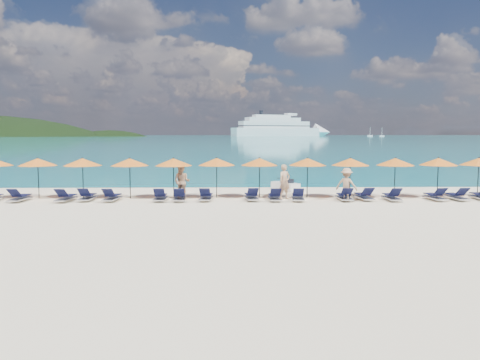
{
  "coord_description": "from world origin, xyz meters",
  "views": [
    {
      "loc": [
        -0.47,
        -20.99,
        3.59
      ],
      "look_at": [
        0.0,
        3.0,
        1.2
      ],
      "focal_mm": 35.0,
      "sensor_mm": 36.0,
      "label": 1
    }
  ],
  "objects": [
    {
      "name": "ground",
      "position": [
        0.0,
        0.0,
        0.0
      ],
      "size": [
        1400.0,
        1400.0,
        0.0
      ],
      "primitive_type": "plane",
      "color": "beige"
    },
    {
      "name": "sea",
      "position": [
        0.0,
        660.0,
        0.01
      ],
      "size": [
        1600.0,
        1300.0,
        0.01
      ],
      "primitive_type": "cube",
      "color": "#1FA9B2",
      "rests_on": "ground"
    },
    {
      "name": "headland_small",
      "position": [
        -150.0,
        560.0,
        -35.0
      ],
      "size": [
        162.0,
        126.0,
        85.5
      ],
      "color": "black",
      "rests_on": "ground"
    },
    {
      "name": "cruise_ship",
      "position": [
        72.31,
        613.91,
        10.56
      ],
      "size": [
        144.45,
        73.37,
        40.57
      ],
      "rotation": [
        0.0,
        0.0,
        0.36
      ],
      "color": "silver",
      "rests_on": "ground"
    },
    {
      "name": "sailboat_near",
      "position": [
        169.44,
        548.18,
        1.16
      ],
      "size": [
        6.19,
        2.06,
        11.35
      ],
      "color": "silver",
      "rests_on": "ground"
    },
    {
      "name": "sailboat_far",
      "position": [
        176.74,
        525.82,
        1.06
      ],
      "size": [
        5.65,
        1.88,
        10.35
      ],
      "color": "silver",
      "rests_on": "ground"
    },
    {
      "name": "jetski",
      "position": [
        3.0,
        8.4,
        0.3
      ],
      "size": [
        1.74,
        2.18,
        0.74
      ],
      "rotation": [
        0.0,
        0.0,
        0.55
      ],
      "color": "white",
      "rests_on": "ground"
    },
    {
      "name": "beachgoer_a",
      "position": [
        2.48,
        4.5,
        0.95
      ],
      "size": [
        0.83,
        0.74,
        1.9
      ],
      "primitive_type": "imported",
      "rotation": [
        0.0,
        0.0,
        0.52
      ],
      "color": "tan",
      "rests_on": "ground"
    },
    {
      "name": "beachgoer_b",
      "position": [
        -3.16,
        4.55,
        0.95
      ],
      "size": [
        1.03,
        0.75,
        1.9
      ],
      "primitive_type": "imported",
      "rotation": [
        0.0,
        0.0,
        -0.26
      ],
      "color": "tan",
      "rests_on": "ground"
    },
    {
      "name": "beachgoer_c",
      "position": [
        5.67,
        3.54,
        0.89
      ],
      "size": [
        1.26,
        1.01,
        1.77
      ],
      "primitive_type": "imported",
      "rotation": [
        0.0,
        0.0,
        2.65
      ],
      "color": "tan",
      "rests_on": "ground"
    },
    {
      "name": "umbrella_1",
      "position": [
        -11.18,
        5.07,
        2.02
      ],
      "size": [
        2.1,
        2.1,
        2.28
      ],
      "color": "black",
      "rests_on": "ground"
    },
    {
      "name": "umbrella_2",
      "position": [
        -8.69,
        4.98,
        2.02
      ],
      "size": [
        2.1,
        2.1,
        2.28
      ],
      "color": "black",
      "rests_on": "ground"
    },
    {
      "name": "umbrella_3",
      "position": [
        -6.07,
        4.91,
        2.02
      ],
      "size": [
        2.1,
        2.1,
        2.28
      ],
      "color": "black",
      "rests_on": "ground"
    },
    {
      "name": "umbrella_4",
      "position": [
        -3.65,
        4.87,
        2.02
      ],
      "size": [
        2.1,
        2.1,
        2.28
      ],
      "color": "black",
      "rests_on": "ground"
    },
    {
      "name": "umbrella_5",
      "position": [
        -1.27,
        5.13,
        2.02
      ],
      "size": [
        2.1,
        2.1,
        2.28
      ],
      "color": "black",
      "rests_on": "ground"
    },
    {
      "name": "umbrella_6",
      "position": [
        1.13,
        5.04,
        2.02
      ],
      "size": [
        2.1,
        2.1,
        2.28
      ],
      "color": "black",
      "rests_on": "ground"
    },
    {
      "name": "umbrella_7",
      "position": [
        3.81,
        4.96,
        2.02
      ],
      "size": [
        2.1,
        2.1,
        2.28
      ],
      "color": "black",
      "rests_on": "ground"
    },
    {
      "name": "umbrella_8",
      "position": [
        6.19,
        4.87,
        2.02
      ],
      "size": [
        2.1,
        2.1,
        2.28
      ],
      "color": "black",
      "rests_on": "ground"
    },
    {
      "name": "umbrella_9",
      "position": [
        8.71,
        4.87,
        2.02
      ],
      "size": [
        2.1,
        2.1,
        2.28
      ],
      "color": "black",
      "rests_on": "ground"
    },
    {
      "name": "umbrella_10",
      "position": [
        11.19,
        4.97,
        2.02
      ],
      "size": [
        2.1,
        2.1,
        2.28
      ],
      "color": "black",
      "rests_on": "ground"
    },
    {
      "name": "umbrella_11",
      "position": [
        13.49,
        4.99,
        2.02
      ],
      "size": [
        2.1,
        2.1,
        2.28
      ],
      "color": "black",
      "rests_on": "ground"
    },
    {
      "name": "lounger_2",
      "position": [
        -11.67,
        3.76,
        0.24
      ],
      "size": [
        0.72,
        1.73,
        0.66
      ],
      "rotation": [
        0.0,
        0.0,
        -0.06
      ],
      "color": "silver",
      "rests_on": "ground"
    },
    {
      "name": "lounger_3",
      "position": [
        -9.21,
        3.67,
        0.24
      ],
      "size": [
        0.76,
        1.75,
        0.66
      ],
      "rotation": [
        0.0,
        0.0,
        -0.08
      ],
      "color": "silver",
      "rests_on": "ground"
    },
    {
      "name": "lounger_4",
      "position": [
        -8.16,
        3.95,
        0.24
      ],
      "size": [
        0.64,
        1.71,
        0.66
      ],
      "rotation": [
        0.0,
        0.0,
        -0.01
      ],
      "color": "silver",
      "rests_on": "ground"
    },
    {
      "name": "lounger_5",
      "position": [
        -6.81,
        3.77,
        0.24
      ],
      "size": [
        0.76,
        1.75,
        0.66
      ],
      "rotation": [
        0.0,
        0.0,
        -0.09
      ],
      "color": "silver",
      "rests_on": "ground"
    },
    {
      "name": "lounger_6",
      "position": [
        -4.23,
        3.76,
        0.24
      ],
      "size": [
        0.67,
        1.72,
        0.66
      ],
      "rotation": [
        0.0,
        0.0,
        0.03
      ],
      "color": "silver",
      "rests_on": "ground"
    },
    {
      "name": "lounger_7",
      "position": [
        -3.21,
        3.71,
        0.24
      ],
      "size": [
        0.71,
        1.73,
        0.66
      ],
      "rotation": [
        0.0,
        0.0,
        0.05
      ],
      "color": "silver",
      "rests_on": "ground"
    },
    {
      "name": "lounger_8",
      "position": [
        -1.8,
        3.84,
        0.24
      ],
      "size": [
        0.72,
        1.73,
        0.66
      ],
      "rotation": [
        0.0,
        0.0,
        -0.06
      ],
      "color": "silver",
      "rests_on": "ground"
    },
    {
      "name": "lounger_9",
      "position": [
        0.63,
        3.92,
        0.24
      ],
      "size": [
        0.76,
        1.75,
        0.66
      ],
      "rotation": [
        0.0,
        0.0,
        0.09
      ],
      "color": "silver",
      "rests_on": "ground"
    },
    {
      "name": "lounger_10",
      "position": [
        1.86,
        3.69,
        0.24
      ],
      "size": [
        0.63,
        1.7,
        0.66
      ],
      "rotation": [
        0.0,
        0.0,
        0.01
      ],
      "color": "silver",
      "rests_on": "ground"
    },
    {
      "name": "lounger_11",
      "position": [
        3.11,
        3.7,
        0.24
      ],
      "size": [
        0.77,
        1.75,
        0.66
      ],
      "rotation": [
        0.0,
        0.0,
        -0.09
      ],
      "color": "silver",
      "rests_on": "ground"
    },
    {
      "name": "lounger_12",
      "position": [
        5.62,
        3.75,
        0.24
      ],
      "size": [
        0.62,
        1.7,
        0.66
      ],
      "rotation": [
        0.0,
        0.0,
        -0.0
      ],
      "color": "silver",
      "rests_on": "ground"
    },
    {
      "name": "lounger_13",
      "position": [
        6.72,
        3.9,
        0.24
      ],
      "size": [
        0.77,
        1.75,
        0.66
      ],
      "rotation": [
        0.0,
        0.0,
        0.09
      ],
      "color": "silver",
      "rests_on": "ground"
    },
    {
      "name": "lounger_14",
      "position": [
        8.15,
        3.65,
        0.24
      ],
      "size": [
        0.63,
        1.7,
        0.66
      ],
      "rotation": [
        0.0,
        0.0,
        0.01
      ],
      "color": "silver",
      "rests_on": "ground"
    },
    {
      "name": "lounger_15",
      "position": [
        10.54,
        3.75,
        0.24
      ],
      "size": [
        0.76,
        1.74,
        0.66
      ],
      "rotation": [
        0.0,
        0.0,
        0.08
      ],
      "color": "silver",
      "rests_on": "ground"
    },
    {
      "name": "lounger_16",
      "position": [
        11.72,
        3.77,
        0.24
      ],
      "size": [
        0.75,
        1.74,
        0.66
      ],
      "rotation": [
        0.0,
        0.0,
        0.08
      ],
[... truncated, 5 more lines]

